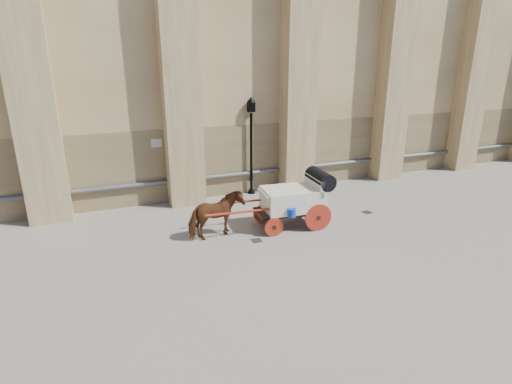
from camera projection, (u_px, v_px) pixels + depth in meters
name	position (u px, v px, depth m)	size (l,w,h in m)	color
ground	(240.00, 232.00, 13.61)	(90.00, 90.00, 0.00)	gray
horse	(216.00, 215.00, 12.97)	(0.83, 1.83, 1.54)	brown
carriage	(297.00, 197.00, 13.84)	(4.55, 1.66, 1.95)	black
street_lamp	(251.00, 143.00, 16.95)	(0.39, 0.39, 4.16)	black
drain_grate_near	(257.00, 241.00, 12.93)	(0.32, 0.32, 0.01)	black
drain_grate_far	(367.00, 212.00, 15.38)	(0.32, 0.32, 0.01)	black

